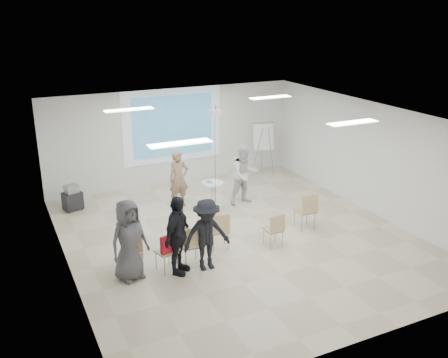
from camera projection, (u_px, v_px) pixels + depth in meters
name	position (u px, v px, depth m)	size (l,w,h in m)	color
floor	(238.00, 238.00, 12.27)	(8.00, 9.00, 0.10)	beige
ceiling	(239.00, 114.00, 11.25)	(8.00, 9.00, 0.10)	white
wall_back	(172.00, 136.00, 15.64)	(8.00, 0.10, 3.00)	silver
wall_left	(61.00, 207.00, 10.11)	(0.10, 9.00, 3.00)	silver
wall_right	(372.00, 158.00, 13.42)	(0.10, 9.00, 3.00)	silver
projection_halo	(173.00, 126.00, 15.47)	(3.20, 0.01, 2.30)	silver
projection_image	(173.00, 126.00, 15.45)	(2.60, 0.01, 1.90)	teal
pedestal_table	(213.00, 193.00, 13.92)	(0.62, 0.62, 0.76)	white
player_left	(179.00, 175.00, 13.84)	(0.67, 0.45, 1.83)	#96765C
player_right	(245.00, 171.00, 14.04)	(0.92, 0.74, 1.91)	white
controller_left	(181.00, 162.00, 14.03)	(0.04, 0.11, 0.04)	white
controller_right	(235.00, 158.00, 14.07)	(0.04, 0.12, 0.04)	white
chair_far_left	(133.00, 248.00, 10.54)	(0.54, 0.56, 0.89)	tan
chair_left_mid	(168.00, 249.00, 10.49)	(0.51, 0.53, 0.88)	tan
chair_left_inner	(192.00, 243.00, 10.70)	(0.46, 0.49, 0.94)	tan
chair_center	(220.00, 228.00, 11.45)	(0.51, 0.53, 0.91)	tan
chair_right_inner	(275.00, 228.00, 11.57)	(0.39, 0.42, 0.84)	tan
chair_right_far	(307.00, 209.00, 12.46)	(0.47, 0.51, 0.97)	tan
red_jacket	(169.00, 244.00, 10.29)	(0.40, 0.09, 0.38)	#B51624
laptop	(190.00, 243.00, 10.81)	(0.35, 0.25, 0.03)	black
audience_left	(177.00, 230.00, 10.28)	(1.15, 0.69, 1.98)	black
audience_mid	(207.00, 230.00, 10.48)	(1.17, 0.64, 1.81)	black
audience_outer	(128.00, 235.00, 10.08)	(0.95, 0.63, 1.95)	#525155
flipchart_easel	(263.00, 136.00, 16.21)	(0.78, 0.60, 1.83)	gray
av_cart	(72.00, 199.00, 13.76)	(0.57, 0.51, 0.72)	black
ceiling_projector	(216.00, 117.00, 12.68)	(0.30, 0.25, 3.00)	white
fluor_panel_nw	(129.00, 110.00, 12.17)	(1.20, 0.30, 0.02)	white
fluor_panel_ne	(270.00, 97.00, 13.80)	(1.20, 0.30, 0.02)	white
fluor_panel_sw	(180.00, 143.00, 9.19)	(1.20, 0.30, 0.02)	white
fluor_panel_se	(353.00, 123.00, 10.82)	(1.20, 0.30, 0.02)	white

